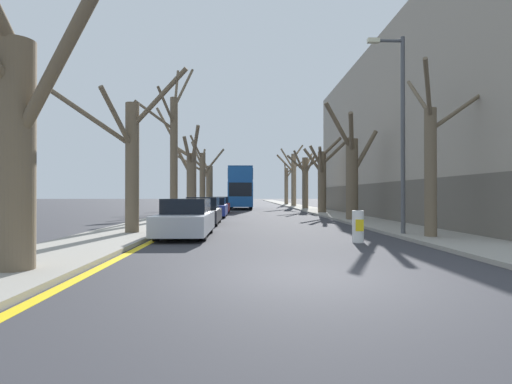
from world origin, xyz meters
TOP-DOWN VIEW (x-y plane):
  - ground_plane at (0.00, 0.00)m, footprint 300.00×300.00m
  - sidewalk_left at (-5.78, 50.00)m, footprint 2.84×120.00m
  - sidewalk_right at (5.78, 50.00)m, footprint 2.84×120.00m
  - building_facade_right at (12.20, 18.92)m, footprint 10.08×30.33m
  - kerb_line_stripe at (-4.18, 50.00)m, footprint 0.24×120.00m
  - street_tree_left_0 at (-5.45, 0.21)m, footprint 2.92×2.21m
  - street_tree_left_1 at (-5.46, 7.84)m, footprint 5.25×1.99m
  - street_tree_left_2 at (-5.36, 16.49)m, footprint 3.21×3.55m
  - street_tree_left_3 at (-5.38, 24.43)m, footprint 2.71×3.35m
  - street_tree_left_4 at (-5.34, 32.53)m, footprint 5.16×2.38m
  - street_tree_left_5 at (-5.41, 40.53)m, footprint 2.57×3.38m
  - street_tree_right_0 at (5.40, 6.19)m, footprint 3.99×4.87m
  - street_tree_right_1 at (5.19, 15.72)m, footprint 3.36×2.43m
  - street_tree_right_2 at (5.35, 25.21)m, footprint 3.56×3.12m
  - street_tree_right_3 at (5.41, 34.88)m, footprint 3.70×3.78m
  - street_tree_right_4 at (5.38, 45.11)m, footprint 3.84×2.72m
  - street_tree_right_5 at (5.56, 54.23)m, footprint 3.46×2.20m
  - double_decker_bus at (-1.48, 36.95)m, footprint 2.54×10.28m
  - parked_car_0 at (-3.27, 7.41)m, footprint 1.79×4.56m
  - parked_car_1 at (-3.27, 13.59)m, footprint 1.73×4.59m
  - parked_car_2 at (-3.27, 20.40)m, footprint 1.88×4.55m
  - parked_car_3 at (-3.27, 26.79)m, footprint 1.79×3.97m
  - lamp_post at (4.68, 7.21)m, footprint 1.40×0.20m
  - traffic_bollard at (2.57, 5.40)m, footprint 0.37×0.38m

SIDE VIEW (x-z plane):
  - ground_plane at x=0.00m, z-range 0.00..0.00m
  - kerb_line_stripe at x=-4.18m, z-range 0.00..0.01m
  - sidewalk_left at x=-5.78m, z-range 0.00..0.12m
  - sidewalk_right at x=5.78m, z-range 0.00..0.12m
  - traffic_bollard at x=2.57m, z-range 0.00..1.04m
  - parked_car_2 at x=-3.27m, z-range -0.03..1.34m
  - parked_car_3 at x=-3.27m, z-range -0.04..1.36m
  - parked_car_0 at x=-3.27m, z-range -0.03..1.37m
  - parked_car_1 at x=-3.27m, z-range -0.04..1.39m
  - double_decker_bus at x=-1.48m, z-range 0.29..4.76m
  - street_tree_left_0 at x=-5.45m, z-range -0.43..5.69m
  - street_tree_right_0 at x=5.40m, z-range -0.34..5.99m
  - street_tree_right_1 at x=5.19m, z-range -0.53..6.26m
  - street_tree_left_1 at x=-5.46m, z-range -0.20..6.05m
  - street_tree_left_5 at x=-5.41m, z-range -0.42..6.30m
  - street_tree_left_3 at x=-5.38m, z-range -0.44..6.41m
  - street_tree_right_2 at x=5.35m, z-range 0.01..6.18m
  - street_tree_right_3 at x=5.41m, z-range 0.14..6.39m
  - street_tree_right_5 at x=5.56m, z-range -0.21..6.80m
  - street_tree_left_4 at x=-5.34m, z-range -0.25..7.17m
  - street_tree_right_4 at x=5.38m, z-range -0.25..8.01m
  - lamp_post at x=4.68m, z-range 0.46..7.90m
  - street_tree_left_2 at x=-5.36m, z-range -0.44..9.14m
  - building_facade_right at x=12.20m, z-range -0.01..11.41m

